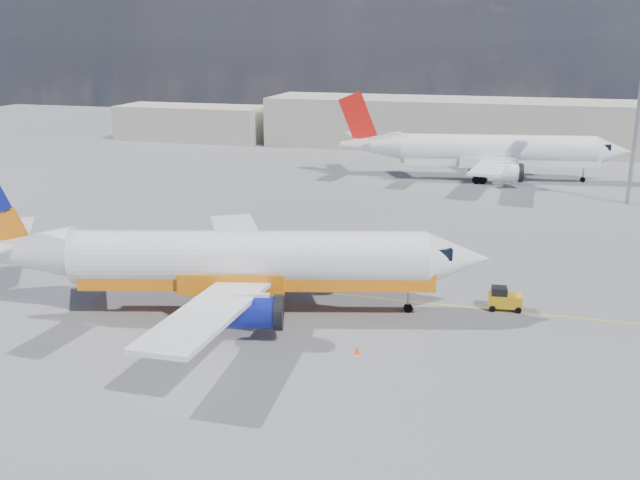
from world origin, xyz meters
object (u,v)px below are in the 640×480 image
(second_jet, at_px, (487,151))
(main_jet, at_px, (233,261))
(gse_tug, at_px, (504,299))
(traffic_cone, at_px, (357,350))

(second_jet, bearing_deg, main_jet, -115.11)
(gse_tug, distance_m, traffic_cone, 12.74)
(main_jet, bearing_deg, traffic_cone, -39.78)
(gse_tug, relative_size, traffic_cone, 3.99)
(traffic_cone, bearing_deg, gse_tug, 50.57)
(gse_tug, height_order, traffic_cone, gse_tug)
(second_jet, distance_m, gse_tug, 46.05)
(second_jet, bearing_deg, gse_tug, -95.19)
(second_jet, xyz_separation_m, gse_tug, (3.85, -45.79, -2.99))
(second_jet, relative_size, gse_tug, 15.80)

